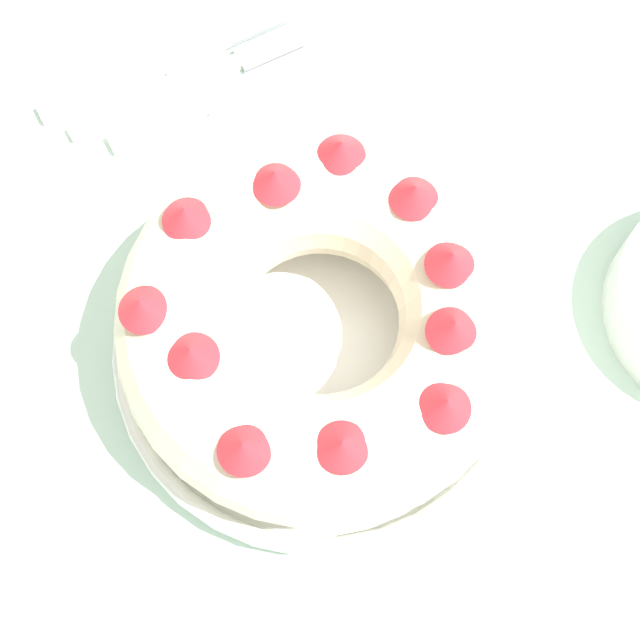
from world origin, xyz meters
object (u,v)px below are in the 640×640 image
at_px(fork, 207,76).
at_px(serving_knife, 156,66).
at_px(bundt_cake, 320,319).
at_px(serving_dish, 320,347).
at_px(cake_knife, 200,107).

height_order(fork, serving_knife, serving_knife).
relative_size(bundt_cake, fork, 1.29).
bearing_deg(fork, serving_dish, -5.58).
xyz_separation_m(fork, cake_knife, (0.02, -0.02, 0.00)).
distance_m(serving_dish, serving_knife, 0.27).
height_order(serving_knife, cake_knife, same).
bearing_deg(serving_dish, cake_knife, 177.10).
bearing_deg(cake_knife, fork, 143.60).
bearing_deg(cake_knife, serving_knife, -164.26).
xyz_separation_m(serving_dish, bundt_cake, (-0.00, -0.00, 0.06)).
height_order(bundt_cake, fork, bundt_cake).
height_order(serving_dish, bundt_cake, bundt_cake).
bearing_deg(serving_knife, fork, 52.34).
relative_size(serving_dish, cake_knife, 1.60).
height_order(bundt_cake, cake_knife, bundt_cake).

